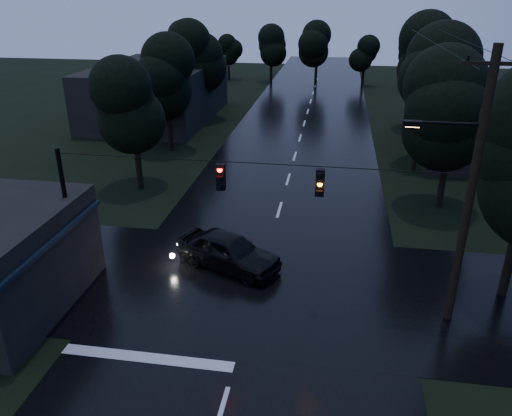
# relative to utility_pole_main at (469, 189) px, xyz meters

# --- Properties ---
(main_road) EXTENTS (12.00, 120.00, 0.02)m
(main_road) POSITION_rel_utility_pole_main_xyz_m (-7.41, 19.00, -5.26)
(main_road) COLOR black
(main_road) RESTS_ON ground
(cross_street) EXTENTS (60.00, 9.00, 0.02)m
(cross_street) POSITION_rel_utility_pole_main_xyz_m (-7.41, 1.00, -5.26)
(cross_street) COLOR black
(cross_street) RESTS_ON ground
(building_far_right) EXTENTS (10.00, 14.00, 4.40)m
(building_far_right) POSITION_rel_utility_pole_main_xyz_m (6.59, 23.00, -3.06)
(building_far_right) COLOR black
(building_far_right) RESTS_ON ground
(building_far_left) EXTENTS (10.00, 16.00, 5.00)m
(building_far_left) POSITION_rel_utility_pole_main_xyz_m (-21.41, 29.00, -2.76)
(building_far_left) COLOR black
(building_far_left) RESTS_ON ground
(utility_pole_main) EXTENTS (3.50, 0.30, 10.00)m
(utility_pole_main) POSITION_rel_utility_pole_main_xyz_m (0.00, 0.00, 0.00)
(utility_pole_main) COLOR black
(utility_pole_main) RESTS_ON ground
(utility_pole_far) EXTENTS (2.00, 0.30, 7.50)m
(utility_pole_far) POSITION_rel_utility_pole_main_xyz_m (0.89, 17.00, -1.38)
(utility_pole_far) COLOR black
(utility_pole_far) RESTS_ON ground
(anchor_pole_left) EXTENTS (0.18, 0.18, 6.00)m
(anchor_pole_left) POSITION_rel_utility_pole_main_xyz_m (-14.91, 0.00, -2.26)
(anchor_pole_left) COLOR black
(anchor_pole_left) RESTS_ON ground
(span_signals) EXTENTS (15.00, 0.37, 1.12)m
(span_signals) POSITION_rel_utility_pole_main_xyz_m (-6.85, -0.01, -0.01)
(span_signals) COLOR black
(span_signals) RESTS_ON ground
(tree_left_a) EXTENTS (3.92, 3.92, 8.26)m
(tree_left_a) POSITION_rel_utility_pole_main_xyz_m (-16.41, 11.00, -0.02)
(tree_left_a) COLOR black
(tree_left_a) RESTS_ON ground
(tree_left_b) EXTENTS (4.20, 4.20, 8.85)m
(tree_left_b) POSITION_rel_utility_pole_main_xyz_m (-17.01, 19.00, 0.36)
(tree_left_b) COLOR black
(tree_left_b) RESTS_ON ground
(tree_left_c) EXTENTS (4.48, 4.48, 9.44)m
(tree_left_c) POSITION_rel_utility_pole_main_xyz_m (-17.61, 29.00, 0.74)
(tree_left_c) COLOR black
(tree_left_c) RESTS_ON ground
(tree_right_a) EXTENTS (4.20, 4.20, 8.85)m
(tree_right_a) POSITION_rel_utility_pole_main_xyz_m (1.59, 11.00, 0.36)
(tree_right_a) COLOR black
(tree_right_a) RESTS_ON ground
(tree_right_b) EXTENTS (4.48, 4.48, 9.44)m
(tree_right_b) POSITION_rel_utility_pole_main_xyz_m (2.19, 19.00, 0.74)
(tree_right_b) COLOR black
(tree_right_b) RESTS_ON ground
(tree_right_c) EXTENTS (4.76, 4.76, 10.03)m
(tree_right_c) POSITION_rel_utility_pole_main_xyz_m (2.79, 29.00, 1.11)
(tree_right_c) COLOR black
(tree_right_c) RESTS_ON ground
(car) EXTENTS (5.20, 3.65, 1.64)m
(car) POSITION_rel_utility_pole_main_xyz_m (-8.92, 2.39, -4.44)
(car) COLOR black
(car) RESTS_ON ground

